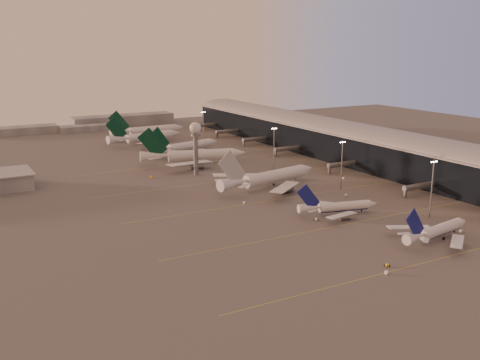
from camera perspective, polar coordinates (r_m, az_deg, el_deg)
ground at (r=212.99m, az=8.02°, el=-6.09°), size 700.00×700.00×0.00m
taxiway_markings at (r=273.00m, az=5.99°, el=-1.56°), size 180.00×185.25×0.02m
terminal at (r=359.30m, az=11.28°, el=3.68°), size 57.00×362.00×23.04m
radar_tower at (r=310.71m, az=-4.54°, el=4.30°), size 6.40×6.40×31.10m
mast_a at (r=247.28m, az=18.93°, el=-0.58°), size 3.60×0.56×25.00m
mast_b at (r=283.83m, az=10.31°, el=1.73°), size 3.60×0.56×25.00m
mast_c at (r=324.57m, az=3.47°, el=3.44°), size 3.60×0.56×25.00m
mast_d at (r=401.42m, az=-3.73°, el=5.42°), size 3.60×0.56×25.00m
distant_horizon at (r=504.39m, az=-14.61°, el=5.59°), size 165.00×37.50×9.00m
narrowbody_near at (r=222.44m, az=19.40°, el=-5.04°), size 39.43×31.24×15.48m
narrowbody_mid at (r=243.96m, az=9.94°, el=-2.84°), size 36.95×29.15×14.66m
widebody_white at (r=285.19m, az=3.02°, el=-0.02°), size 64.29×51.02×22.86m
greentail_a at (r=340.23m, az=-4.68°, el=2.26°), size 64.07×51.13×23.71m
greentail_b at (r=374.90m, az=-5.49°, el=3.23°), size 55.14×43.94×20.50m
greentail_c at (r=415.08m, az=-9.61°, el=4.16°), size 59.81×47.85×21.95m
greentail_d at (r=445.03m, az=-9.30°, el=4.82°), size 61.91×49.91×22.47m
gsv_truck_a at (r=187.45m, az=14.73°, el=-8.87°), size 5.94×3.63×2.26m
gsv_tug_near at (r=193.20m, az=14.72°, el=-8.40°), size 1.92×3.16×0.90m
gsv_catering_a at (r=235.54m, az=21.61°, el=-4.54°), size 4.75×3.13×3.59m
gsv_tug_mid at (r=235.48m, az=7.75°, el=-4.00°), size 3.22×3.85×0.95m
gsv_truck_b at (r=274.37m, az=10.81°, el=-1.40°), size 6.21×4.06×2.36m
gsv_truck_c at (r=257.70m, az=0.50°, el=-2.18°), size 5.39×3.64×2.05m
gsv_catering_b at (r=308.76m, az=10.49°, el=0.45°), size 5.09×3.11×3.89m
gsv_truck_d at (r=310.10m, az=-9.06°, el=0.44°), size 4.50×6.38×2.44m
gsv_tug_hangar at (r=356.81m, az=-1.32°, el=2.24°), size 4.07×3.31×1.01m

